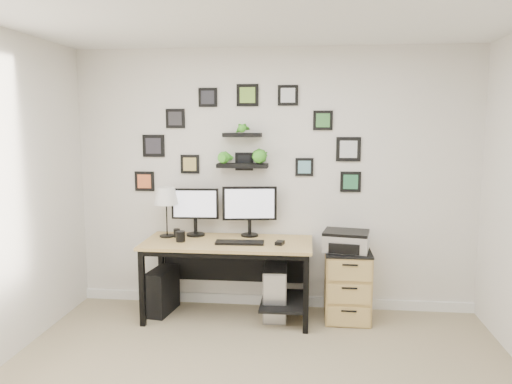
# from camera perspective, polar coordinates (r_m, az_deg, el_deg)

# --- Properties ---
(room) EXTENTS (4.00, 4.00, 4.00)m
(room) POSITION_cam_1_polar(r_m,az_deg,el_deg) (5.27, 1.93, -12.26)
(room) COLOR tan
(room) RESTS_ON ground
(desk) EXTENTS (1.60, 0.70, 0.75)m
(desk) POSITION_cam_1_polar(r_m,az_deg,el_deg) (4.83, -2.76, -6.98)
(desk) COLOR tan
(desk) RESTS_ON ground
(monitor_left) EXTENTS (0.47, 0.20, 0.48)m
(monitor_left) POSITION_cam_1_polar(r_m,az_deg,el_deg) (4.98, -6.97, -1.85)
(monitor_left) COLOR black
(monitor_left) RESTS_ON desk
(monitor_right) EXTENTS (0.53, 0.19, 0.50)m
(monitor_right) POSITION_cam_1_polar(r_m,az_deg,el_deg) (4.92, -0.74, -1.71)
(monitor_right) COLOR black
(monitor_right) RESTS_ON desk
(keyboard) EXTENTS (0.46, 0.16, 0.02)m
(keyboard) POSITION_cam_1_polar(r_m,az_deg,el_deg) (4.68, -1.88, -5.79)
(keyboard) COLOR black
(keyboard) RESTS_ON desk
(mouse) EXTENTS (0.09, 0.12, 0.03)m
(mouse) POSITION_cam_1_polar(r_m,az_deg,el_deg) (4.65, 2.73, -5.82)
(mouse) COLOR black
(mouse) RESTS_ON desk
(table_lamp) EXTENTS (0.24, 0.24, 0.49)m
(table_lamp) POSITION_cam_1_polar(r_m,az_deg,el_deg) (4.96, -10.22, -0.58)
(table_lamp) COLOR black
(table_lamp) RESTS_ON desk
(mug) EXTENTS (0.09, 0.09, 0.10)m
(mug) POSITION_cam_1_polar(r_m,az_deg,el_deg) (4.80, -8.63, -5.05)
(mug) COLOR black
(mug) RESTS_ON desk
(pen_cup) EXTENTS (0.06, 0.06, 0.08)m
(pen_cup) POSITION_cam_1_polar(r_m,az_deg,el_deg) (4.99, -9.04, -4.65)
(pen_cup) COLOR black
(pen_cup) RESTS_ON desk
(pc_tower_black) EXTENTS (0.26, 0.46, 0.43)m
(pc_tower_black) POSITION_cam_1_polar(r_m,az_deg,el_deg) (5.12, -10.69, -11.03)
(pc_tower_black) COLOR black
(pc_tower_black) RESTS_ON ground
(pc_tower_grey) EXTENTS (0.24, 0.51, 0.49)m
(pc_tower_grey) POSITION_cam_1_polar(r_m,az_deg,el_deg) (4.94, 2.22, -11.23)
(pc_tower_grey) COLOR gray
(pc_tower_grey) RESTS_ON ground
(file_cabinet) EXTENTS (0.43, 0.53, 0.67)m
(file_cabinet) POSITION_cam_1_polar(r_m,az_deg,el_deg) (4.93, 10.38, -10.33)
(file_cabinet) COLOR tan
(file_cabinet) RESTS_ON ground
(printer) EXTENTS (0.46, 0.39, 0.19)m
(printer) POSITION_cam_1_polar(r_m,az_deg,el_deg) (4.79, 10.24, -5.53)
(printer) COLOR silver
(printer) RESTS_ON file_cabinet
(wall_decor) EXTENTS (2.29, 0.18, 1.07)m
(wall_decor) POSITION_cam_1_polar(r_m,az_deg,el_deg) (4.92, -1.26, 5.49)
(wall_decor) COLOR black
(wall_decor) RESTS_ON ground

